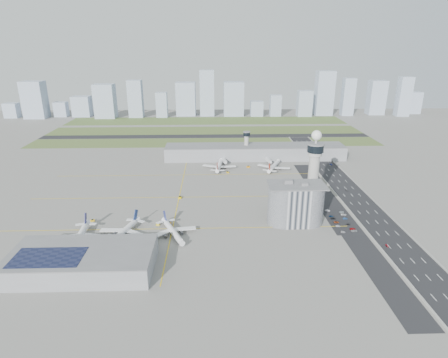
{
  "coord_description": "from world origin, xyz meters",
  "views": [
    {
      "loc": [
        -9.61,
        -277.2,
        128.17
      ],
      "look_at": [
        0.0,
        35.0,
        15.0
      ],
      "focal_mm": 30.0,
      "sensor_mm": 36.0,
      "label": 1
    }
  ],
  "objects_px": {
    "airplane_near_a": "(79,233)",
    "car_lot_3": "(333,218)",
    "airplane_far_b": "(274,164)",
    "car_lot_8": "(349,224)",
    "car_lot_5": "(328,210)",
    "airplane_near_c": "(173,228)",
    "car_lot_10": "(344,214)",
    "jet_bridge_near_2": "(148,247)",
    "car_lot_2": "(336,222)",
    "tug_2": "(169,223)",
    "car_hw_1": "(347,190)",
    "car_lot_1": "(338,226)",
    "admin_building": "(296,204)",
    "tug_3": "(180,197)",
    "jet_bridge_near_0": "(55,249)",
    "car_lot_11": "(342,212)",
    "car_lot_0": "(343,232)",
    "control_tower": "(314,166)",
    "airplane_near_b": "(123,229)",
    "car_lot_7": "(353,229)",
    "tug_5": "(248,167)",
    "car_hw_2": "(331,164)",
    "car_hw_0": "(387,245)",
    "jet_bridge_near_1": "(101,248)",
    "tug_1": "(158,224)",
    "secondary_tower": "(246,142)",
    "airplane_far_a": "(219,163)",
    "jet_bridge_far_0": "(223,160)",
    "car_hw_4": "(305,150)",
    "tug_0": "(92,220)",
    "car_lot_6": "(354,231)",
    "jet_bridge_far_1": "(267,160)",
    "car_lot_4": "(331,216)",
    "car_lot_9": "(345,218)",
    "tug_4": "(228,172)"
  },
  "relations": [
    {
      "from": "airplane_far_a",
      "to": "car_lot_10",
      "type": "height_order",
      "value": "airplane_far_a"
    },
    {
      "from": "jet_bridge_near_2",
      "to": "car_lot_5",
      "type": "distance_m",
      "value": 147.94
    },
    {
      "from": "admin_building",
      "to": "car_lot_11",
      "type": "relative_size",
      "value": 9.71
    },
    {
      "from": "jet_bridge_far_0",
      "to": "tug_2",
      "type": "xyz_separation_m",
      "value": [
        -45.4,
        -154.35,
        -1.93
      ]
    },
    {
      "from": "admin_building",
      "to": "car_lot_7",
      "type": "xyz_separation_m",
      "value": [
        40.2,
        -13.44,
        -14.67
      ]
    },
    {
      "from": "jet_bridge_near_0",
      "to": "car_lot_11",
      "type": "relative_size",
      "value": 3.24
    },
    {
      "from": "jet_bridge_near_2",
      "to": "tug_1",
      "type": "relative_size",
      "value": 4.01
    },
    {
      "from": "admin_building",
      "to": "tug_3",
      "type": "bearing_deg",
      "value": 151.41
    },
    {
      "from": "car_lot_10",
      "to": "tug_2",
      "type": "bearing_deg",
      "value": 102.57
    },
    {
      "from": "tug_4",
      "to": "airplane_far_b",
      "type": "bearing_deg",
      "value": 178.66
    },
    {
      "from": "jet_bridge_near_1",
      "to": "car_lot_9",
      "type": "distance_m",
      "value": 180.75
    },
    {
      "from": "tug_0",
      "to": "car_lot_6",
      "type": "distance_m",
      "value": 196.05
    },
    {
      "from": "car_lot_3",
      "to": "car_hw_0",
      "type": "bearing_deg",
      "value": -160.44
    },
    {
      "from": "car_lot_7",
      "to": "car_hw_4",
      "type": "distance_m",
      "value": 216.84
    },
    {
      "from": "secondary_tower",
      "to": "airplane_far_b",
      "type": "height_order",
      "value": "secondary_tower"
    },
    {
      "from": "airplane_near_b",
      "to": "car_lot_1",
      "type": "bearing_deg",
      "value": 111.85
    },
    {
      "from": "jet_bridge_near_1",
      "to": "car_hw_2",
      "type": "bearing_deg",
      "value": -38.79
    },
    {
      "from": "jet_bridge_far_0",
      "to": "tug_3",
      "type": "height_order",
      "value": "jet_bridge_far_0"
    },
    {
      "from": "tug_3",
      "to": "car_lot_5",
      "type": "bearing_deg",
      "value": -15.96
    },
    {
      "from": "car_lot_7",
      "to": "car_hw_0",
      "type": "relative_size",
      "value": 1.32
    },
    {
      "from": "car_lot_8",
      "to": "car_lot_1",
      "type": "bearing_deg",
      "value": 106.77
    },
    {
      "from": "jet_bridge_near_1",
      "to": "car_lot_2",
      "type": "xyz_separation_m",
      "value": [
        166.79,
        36.94,
        -2.26
      ]
    },
    {
      "from": "airplane_near_a",
      "to": "car_hw_2",
      "type": "xyz_separation_m",
      "value": [
        224.87,
        166.16,
        -5.52
      ]
    },
    {
      "from": "car_lot_7",
      "to": "tug_5",
      "type": "bearing_deg",
      "value": 22.32
    },
    {
      "from": "jet_bridge_near_0",
      "to": "car_lot_5",
      "type": "bearing_deg",
      "value": -63.56
    },
    {
      "from": "jet_bridge_far_0",
      "to": "car_lot_6",
      "type": "bearing_deg",
      "value": 17.91
    },
    {
      "from": "airplane_far_a",
      "to": "jet_bridge_far_1",
      "type": "distance_m",
      "value": 58.64
    },
    {
      "from": "car_lot_1",
      "to": "jet_bridge_near_2",
      "type": "bearing_deg",
      "value": 101.44
    },
    {
      "from": "secondary_tower",
      "to": "jet_bridge_near_0",
      "type": "relative_size",
      "value": 2.28
    },
    {
      "from": "airplane_near_a",
      "to": "car_lot_3",
      "type": "height_order",
      "value": "airplane_near_a"
    },
    {
      "from": "car_hw_4",
      "to": "control_tower",
      "type": "bearing_deg",
      "value": -102.9
    },
    {
      "from": "car_lot_7",
      "to": "car_lot_3",
      "type": "bearing_deg",
      "value": 26.04
    },
    {
      "from": "car_lot_7",
      "to": "car_lot_8",
      "type": "xyz_separation_m",
      "value": [
        -0.36,
        7.74,
        -0.09
      ]
    },
    {
      "from": "airplane_near_b",
      "to": "car_lot_5",
      "type": "relative_size",
      "value": 11.08
    },
    {
      "from": "car_lot_4",
      "to": "car_hw_1",
      "type": "bearing_deg",
      "value": -33.98
    },
    {
      "from": "tug_2",
      "to": "car_hw_1",
      "type": "relative_size",
      "value": 0.85
    },
    {
      "from": "airplane_far_b",
      "to": "car_lot_8",
      "type": "bearing_deg",
      "value": -142.13
    },
    {
      "from": "jet_bridge_near_1",
      "to": "car_lot_4",
      "type": "xyz_separation_m",
      "value": [
        165.94,
        47.51,
        -2.23
      ]
    },
    {
      "from": "secondary_tower",
      "to": "tug_0",
      "type": "relative_size",
      "value": 10.98
    },
    {
      "from": "tug_2",
      "to": "jet_bridge_near_0",
      "type": "bearing_deg",
      "value": -45.86
    },
    {
      "from": "jet_bridge_near_2",
      "to": "car_lot_8",
      "type": "distance_m",
      "value": 148.64
    },
    {
      "from": "airplane_near_c",
      "to": "car_lot_0",
      "type": "xyz_separation_m",
      "value": [
        121.92,
        0.69,
        -5.19
      ]
    },
    {
      "from": "jet_bridge_near_0",
      "to": "car_hw_0",
      "type": "distance_m",
      "value": 219.84
    },
    {
      "from": "control_tower",
      "to": "car_lot_2",
      "type": "distance_m",
      "value": 48.52
    },
    {
      "from": "car_lot_8",
      "to": "car_lot_5",
      "type": "bearing_deg",
      "value": 18.76
    },
    {
      "from": "airplane_far_b",
      "to": "tug_1",
      "type": "bearing_deg",
      "value": 163.5
    },
    {
      "from": "car_lot_11",
      "to": "car_hw_2",
      "type": "bearing_deg",
      "value": -20.74
    },
    {
      "from": "jet_bridge_near_2",
      "to": "car_lot_2",
      "type": "bearing_deg",
      "value": -64.89
    },
    {
      "from": "car_hw_2",
      "to": "airplane_near_b",
      "type": "bearing_deg",
      "value": -148.39
    },
    {
      "from": "airplane_near_c",
      "to": "car_lot_10",
      "type": "height_order",
      "value": "airplane_near_c"
    }
  ]
}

